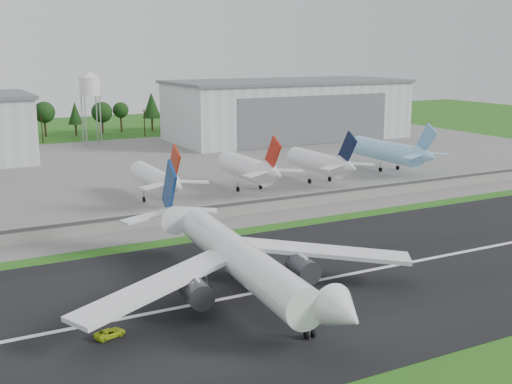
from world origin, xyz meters
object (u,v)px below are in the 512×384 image
parked_jet_red_a (158,179)px  main_airliner (242,267)px  parked_jet_skyblue (393,152)px  ground_vehicle (110,333)px  parked_jet_navy (323,163)px  parked_jet_red_b (252,169)px

parked_jet_red_a → main_airliner: bearing=-98.3°
main_airliner → parked_jet_skyblue: 114.69m
parked_jet_skyblue → ground_vehicle: bearing=-145.5°
parked_jet_navy → ground_vehicle: bearing=-138.8°
parked_jet_red_b → parked_jet_navy: size_ratio=1.00×
parked_jet_navy → parked_jet_red_b: bearing=179.9°
parked_jet_navy → parked_jet_skyblue: 30.14m
ground_vehicle → parked_jet_red_a: 78.75m
parked_jet_red_b → ground_vehicle: bearing=-129.3°
ground_vehicle → parked_jet_red_b: 92.92m
main_airliner → parked_jet_skyblue: bearing=-136.7°
parked_jet_navy → parked_jet_red_a: bearing=-180.0°
ground_vehicle → parked_jet_skyblue: parked_jet_skyblue is taller
ground_vehicle → parked_jet_skyblue: 135.55m
main_airliner → parked_jet_skyblue: size_ratio=1.59×
parked_jet_red_a → parked_jet_red_b: parked_jet_red_b is taller
parked_jet_navy → parked_jet_skyblue: size_ratio=0.84×
parked_jet_red_a → parked_jet_navy: parked_jet_navy is taller
main_airliner → parked_jet_navy: bearing=-127.2°
main_airliner → parked_jet_navy: 89.62m
main_airliner → parked_jet_red_b: size_ratio=1.89×
parked_jet_red_b → parked_jet_navy: (23.10, -0.03, -0.22)m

